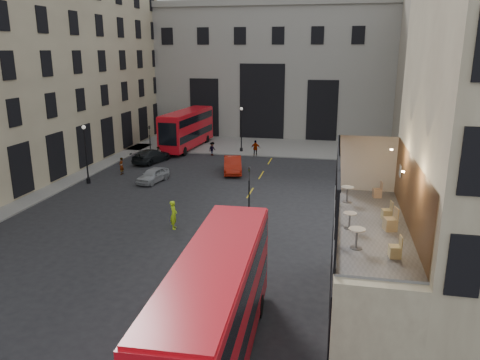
% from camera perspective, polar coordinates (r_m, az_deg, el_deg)
% --- Properties ---
extents(ground, '(140.00, 140.00, 0.00)m').
position_cam_1_polar(ground, '(23.18, -1.99, -14.87)').
color(ground, black).
rests_on(ground, ground).
extents(host_building_main, '(7.26, 11.40, 15.10)m').
position_cam_1_polar(host_building_main, '(20.47, 26.03, 2.84)').
color(host_building_main, '#C6BA94').
rests_on(host_building_main, ground).
extents(host_frontage, '(3.00, 11.00, 4.50)m').
position_cam_1_polar(host_frontage, '(21.67, 15.23, -10.99)').
color(host_frontage, '#C6BA94').
rests_on(host_frontage, ground).
extents(cafe_floor, '(3.00, 10.00, 0.10)m').
position_cam_1_polar(cafe_floor, '(20.77, 15.68, -5.30)').
color(cafe_floor, slate).
rests_on(cafe_floor, host_frontage).
extents(gateway, '(35.00, 10.60, 18.00)m').
position_cam_1_polar(gateway, '(68.14, 3.41, 13.58)').
color(gateway, gray).
rests_on(gateway, ground).
extents(building_right, '(16.60, 18.60, 20.00)m').
position_cam_1_polar(building_right, '(61.31, 26.65, 12.73)').
color(building_right, gray).
rests_on(building_right, ground).
extents(pavement_far, '(40.00, 12.00, 0.12)m').
position_cam_1_polar(pavement_far, '(59.56, 0.92, 4.27)').
color(pavement_far, slate).
rests_on(pavement_far, ground).
extents(traffic_light_near, '(0.16, 0.20, 3.80)m').
position_cam_1_polar(traffic_light_near, '(33.26, 1.11, -0.69)').
color(traffic_light_near, black).
rests_on(traffic_light_near, ground).
extents(traffic_light_far, '(0.16, 0.20, 3.80)m').
position_cam_1_polar(traffic_light_far, '(52.20, -10.93, 5.02)').
color(traffic_light_far, black).
rests_on(traffic_light_far, ground).
extents(street_lamp_a, '(0.36, 0.36, 5.33)m').
position_cam_1_polar(street_lamp_a, '(44.27, -18.22, 2.61)').
color(street_lamp_a, black).
rests_on(street_lamp_a, ground).
extents(street_lamp_b, '(0.36, 0.36, 5.33)m').
position_cam_1_polar(street_lamp_b, '(55.27, 0.16, 5.85)').
color(street_lamp_b, black).
rests_on(street_lamp_b, ground).
extents(bus_near, '(2.99, 11.53, 4.57)m').
position_cam_1_polar(bus_near, '(18.04, -3.01, -15.01)').
color(bus_near, red).
rests_on(bus_near, ground).
extents(bus_far, '(3.47, 11.73, 4.62)m').
position_cam_1_polar(bus_far, '(57.84, -6.46, 6.39)').
color(bus_far, red).
rests_on(bus_far, ground).
extents(car_a, '(2.31, 4.09, 1.31)m').
position_cam_1_polar(car_a, '(43.61, -10.57, 0.59)').
color(car_a, '#909498').
rests_on(car_a, ground).
extents(car_b, '(2.76, 5.10, 1.59)m').
position_cam_1_polar(car_b, '(46.13, -0.91, 1.86)').
color(car_b, '#961709').
rests_on(car_b, ground).
extents(car_c, '(3.31, 5.42, 1.47)m').
position_cam_1_polar(car_c, '(51.25, -10.74, 2.90)').
color(car_c, black).
rests_on(car_c, ground).
extents(bicycle, '(1.79, 1.05, 0.89)m').
position_cam_1_polar(bicycle, '(32.91, -1.45, -4.50)').
color(bicycle, gray).
rests_on(bicycle, ground).
extents(cyclist, '(0.64, 0.82, 1.98)m').
position_cam_1_polar(cyclist, '(31.99, -8.09, -4.22)').
color(cyclist, '#ABDC17').
rests_on(cyclist, ground).
extents(pedestrian_a, '(0.90, 0.80, 1.53)m').
position_cam_1_polar(pedestrian_a, '(52.07, -9.91, 3.18)').
color(pedestrian_a, gray).
rests_on(pedestrian_a, ground).
extents(pedestrian_b, '(0.95, 1.16, 1.57)m').
position_cam_1_polar(pedestrian_b, '(53.89, -3.40, 3.83)').
color(pedestrian_b, gray).
rests_on(pedestrian_b, ground).
extents(pedestrian_c, '(1.11, 0.50, 1.86)m').
position_cam_1_polar(pedestrian_c, '(53.33, 1.91, 3.88)').
color(pedestrian_c, gray).
rests_on(pedestrian_c, ground).
extents(pedestrian_d, '(0.92, 0.99, 1.70)m').
position_cam_1_polar(pedestrian_d, '(52.63, 13.85, 3.19)').
color(pedestrian_d, gray).
rests_on(pedestrian_d, ground).
extents(pedestrian_e, '(0.40, 0.61, 1.68)m').
position_cam_1_polar(pedestrian_e, '(46.95, -14.27, 1.67)').
color(pedestrian_e, gray).
rests_on(pedestrian_e, ground).
extents(cafe_table_near, '(0.62, 0.62, 0.78)m').
position_cam_1_polar(cafe_table_near, '(17.97, 14.05, -6.56)').
color(cafe_table_near, beige).
rests_on(cafe_table_near, cafe_floor).
extents(cafe_table_mid, '(0.55, 0.55, 0.68)m').
position_cam_1_polar(cafe_table_mid, '(19.86, 13.24, -4.54)').
color(cafe_table_mid, silver).
rests_on(cafe_table_mid, cafe_floor).
extents(cafe_table_far, '(0.61, 0.61, 0.76)m').
position_cam_1_polar(cafe_table_far, '(23.24, 12.96, -1.43)').
color(cafe_table_far, beige).
rests_on(cafe_table_far, cafe_floor).
extents(cafe_chair_a, '(0.44, 0.44, 0.82)m').
position_cam_1_polar(cafe_chair_a, '(17.70, 18.40, -8.19)').
color(cafe_chair_a, '#DCC37F').
rests_on(cafe_chair_a, cafe_floor).
extents(cafe_chair_b, '(0.59, 0.59, 0.97)m').
position_cam_1_polar(cafe_chair_b, '(20.17, 17.88, -5.05)').
color(cafe_chair_b, tan).
rests_on(cafe_chair_b, cafe_floor).
extents(cafe_chair_c, '(0.47, 0.47, 0.81)m').
position_cam_1_polar(cafe_chair_c, '(21.44, 17.48, -3.94)').
color(cafe_chair_c, tan).
rests_on(cafe_chair_c, cafe_floor).
extents(cafe_chair_d, '(0.46, 0.46, 0.81)m').
position_cam_1_polar(cafe_chair_d, '(24.43, 16.41, -1.47)').
color(cafe_chair_d, tan).
rests_on(cafe_chair_d, cafe_floor).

